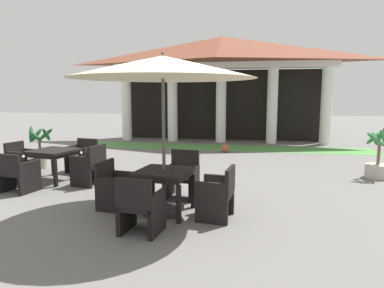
{
  "coord_description": "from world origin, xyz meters",
  "views": [
    {
      "loc": [
        1.43,
        -5.6,
        1.94
      ],
      "look_at": [
        0.22,
        0.88,
        1.01
      ],
      "focal_mm": 31.81,
      "sensor_mm": 36.0,
      "label": 1
    }
  ],
  "objects_px": {
    "patio_chair_near_foreground_south": "(140,207)",
    "patio_chair_mid_left_south": "(18,173)",
    "terracotta_urn": "(225,148)",
    "patio_table_near_foreground": "(164,176)",
    "patio_chair_mid_left_north": "(82,156)",
    "patio_chair_mid_left_west": "(21,160)",
    "patio_chair_mid_left_east": "(90,166)",
    "patio_table_mid_left": "(53,154)",
    "potted_palm_left_edge": "(40,153)",
    "patio_chair_near_foreground_west": "(116,186)",
    "patio_chair_near_foreground_north": "(182,177)",
    "patio_umbrella_near_foreground": "(163,68)",
    "potted_palm_right_edge": "(378,163)",
    "patio_chair_near_foreground_east": "(218,194)"
  },
  "relations": [
    {
      "from": "patio_chair_near_foreground_south",
      "to": "potted_palm_left_edge",
      "type": "xyz_separation_m",
      "value": [
        -4.1,
        3.71,
        0.03
      ]
    },
    {
      "from": "patio_chair_near_foreground_east",
      "to": "patio_chair_mid_left_south",
      "type": "relative_size",
      "value": 1.03
    },
    {
      "from": "patio_chair_near_foreground_east",
      "to": "potted_palm_right_edge",
      "type": "height_order",
      "value": "potted_palm_right_edge"
    },
    {
      "from": "patio_chair_near_foreground_south",
      "to": "patio_chair_near_foreground_north",
      "type": "bearing_deg",
      "value": 90.0
    },
    {
      "from": "patio_chair_mid_left_north",
      "to": "patio_table_near_foreground",
      "type": "bearing_deg",
      "value": 148.2
    },
    {
      "from": "potted_palm_right_edge",
      "to": "patio_chair_mid_left_east",
      "type": "bearing_deg",
      "value": -164.1
    },
    {
      "from": "patio_chair_near_foreground_north",
      "to": "patio_chair_near_foreground_east",
      "type": "bearing_deg",
      "value": 134.8
    },
    {
      "from": "patio_chair_near_foreground_north",
      "to": "patio_table_mid_left",
      "type": "height_order",
      "value": "patio_chair_near_foreground_north"
    },
    {
      "from": "patio_chair_near_foreground_south",
      "to": "patio_chair_near_foreground_east",
      "type": "xyz_separation_m",
      "value": [
        1.01,
        0.8,
        0.01
      ]
    },
    {
      "from": "patio_table_near_foreground",
      "to": "patio_chair_mid_left_east",
      "type": "relative_size",
      "value": 1.05
    },
    {
      "from": "patio_umbrella_near_foreground",
      "to": "potted_palm_left_edge",
      "type": "relative_size",
      "value": 2.53
    },
    {
      "from": "patio_chair_mid_left_north",
      "to": "patio_chair_mid_left_west",
      "type": "xyz_separation_m",
      "value": [
        -1.16,
        -0.8,
        -0.01
      ]
    },
    {
      "from": "patio_table_near_foreground",
      "to": "patio_chair_near_foreground_west",
      "type": "relative_size",
      "value": 1.14
    },
    {
      "from": "patio_chair_mid_left_east",
      "to": "patio_table_mid_left",
      "type": "bearing_deg",
      "value": 90.0
    },
    {
      "from": "patio_chair_near_foreground_west",
      "to": "terracotta_urn",
      "type": "distance_m",
      "value": 6.37
    },
    {
      "from": "patio_table_mid_left",
      "to": "potted_palm_left_edge",
      "type": "xyz_separation_m",
      "value": [
        -1.15,
        1.16,
        -0.2
      ]
    },
    {
      "from": "patio_table_mid_left",
      "to": "potted_palm_right_edge",
      "type": "xyz_separation_m",
      "value": [
        7.42,
        1.65,
        -0.27
      ]
    },
    {
      "from": "patio_chair_near_foreground_north",
      "to": "patio_chair_mid_left_south",
      "type": "distance_m",
      "value": 3.36
    },
    {
      "from": "potted_palm_left_edge",
      "to": "patio_chair_near_foreground_north",
      "type": "bearing_deg",
      "value": -23.73
    },
    {
      "from": "patio_table_near_foreground",
      "to": "terracotta_urn",
      "type": "bearing_deg",
      "value": 85.74
    },
    {
      "from": "patio_chair_near_foreground_west",
      "to": "patio_chair_mid_left_east",
      "type": "distance_m",
      "value": 1.79
    },
    {
      "from": "patio_chair_near_foreground_south",
      "to": "patio_chair_mid_left_north",
      "type": "xyz_separation_m",
      "value": [
        -2.78,
        3.52,
        0.02
      ]
    },
    {
      "from": "patio_chair_mid_left_east",
      "to": "potted_palm_left_edge",
      "type": "height_order",
      "value": "potted_palm_left_edge"
    },
    {
      "from": "patio_chair_near_foreground_south",
      "to": "patio_chair_near_foreground_west",
      "type": "xyz_separation_m",
      "value": [
        -0.8,
        1.01,
        -0.01
      ]
    },
    {
      "from": "terracotta_urn",
      "to": "patio_chair_near_foreground_west",
      "type": "bearing_deg",
      "value": -102.46
    },
    {
      "from": "terracotta_urn",
      "to": "patio_table_near_foreground",
      "type": "bearing_deg",
      "value": -94.26
    },
    {
      "from": "patio_table_mid_left",
      "to": "patio_chair_mid_left_west",
      "type": "height_order",
      "value": "patio_chair_mid_left_west"
    },
    {
      "from": "patio_chair_near_foreground_north",
      "to": "patio_chair_near_foreground_south",
      "type": "bearing_deg",
      "value": 90.0
    },
    {
      "from": "patio_chair_mid_left_south",
      "to": "patio_chair_mid_left_west",
      "type": "distance_m",
      "value": 1.41
    },
    {
      "from": "patio_chair_mid_left_north",
      "to": "potted_palm_right_edge",
      "type": "height_order",
      "value": "potted_palm_right_edge"
    },
    {
      "from": "patio_umbrella_near_foreground",
      "to": "patio_chair_mid_left_south",
      "type": "height_order",
      "value": "patio_umbrella_near_foreground"
    },
    {
      "from": "patio_chair_near_foreground_south",
      "to": "terracotta_urn",
      "type": "bearing_deg",
      "value": 92.05
    },
    {
      "from": "patio_chair_near_foreground_north",
      "to": "patio_chair_near_foreground_west",
      "type": "relative_size",
      "value": 1.1
    },
    {
      "from": "patio_chair_near_foreground_south",
      "to": "terracotta_urn",
      "type": "xyz_separation_m",
      "value": [
        0.58,
        7.22,
        -0.23
      ]
    },
    {
      "from": "patio_chair_near_foreground_west",
      "to": "patio_table_mid_left",
      "type": "distance_m",
      "value": 2.66
    },
    {
      "from": "patio_chair_near_foreground_north",
      "to": "terracotta_urn",
      "type": "xyz_separation_m",
      "value": [
        0.37,
        5.41,
        -0.24
      ]
    },
    {
      "from": "patio_chair_near_foreground_west",
      "to": "potted_palm_left_edge",
      "type": "height_order",
      "value": "potted_palm_left_edge"
    },
    {
      "from": "patio_chair_near_foreground_south",
      "to": "terracotta_urn",
      "type": "relative_size",
      "value": 2.18
    },
    {
      "from": "patio_table_mid_left",
      "to": "patio_chair_mid_left_east",
      "type": "height_order",
      "value": "patio_chair_mid_left_east"
    },
    {
      "from": "patio_chair_near_foreground_south",
      "to": "patio_table_mid_left",
      "type": "distance_m",
      "value": 3.91
    },
    {
      "from": "patio_umbrella_near_foreground",
      "to": "terracotta_urn",
      "type": "height_order",
      "value": "patio_umbrella_near_foreground"
    },
    {
      "from": "patio_chair_near_foreground_south",
      "to": "patio_table_mid_left",
      "type": "height_order",
      "value": "patio_chair_near_foreground_south"
    },
    {
      "from": "patio_table_mid_left",
      "to": "patio_chair_mid_left_south",
      "type": "relative_size",
      "value": 1.3
    },
    {
      "from": "terracotta_urn",
      "to": "patio_chair_near_foreground_south",
      "type": "bearing_deg",
      "value": -94.55
    },
    {
      "from": "potted_palm_right_edge",
      "to": "patio_chair_mid_left_north",
      "type": "bearing_deg",
      "value": -174.72
    },
    {
      "from": "patio_chair_mid_left_north",
      "to": "terracotta_urn",
      "type": "height_order",
      "value": "patio_chair_mid_left_north"
    },
    {
      "from": "patio_chair_near_foreground_east",
      "to": "patio_chair_mid_left_west",
      "type": "distance_m",
      "value": 5.31
    },
    {
      "from": "patio_table_near_foreground",
      "to": "potted_palm_left_edge",
      "type": "relative_size",
      "value": 0.8
    },
    {
      "from": "patio_umbrella_near_foreground",
      "to": "terracotta_urn",
      "type": "bearing_deg",
      "value": 85.74
    },
    {
      "from": "patio_chair_near_foreground_south",
      "to": "patio_chair_mid_left_south",
      "type": "relative_size",
      "value": 1.04
    }
  ]
}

